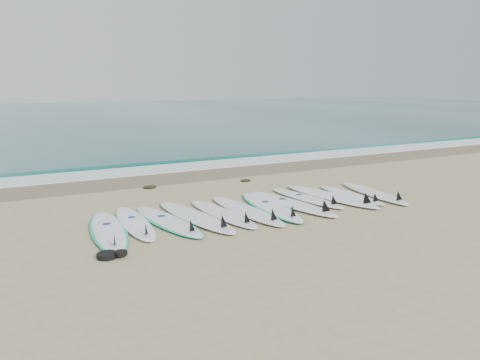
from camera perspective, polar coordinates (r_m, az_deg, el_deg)
name	(u,v)px	position (r m, az deg, el deg)	size (l,w,h in m)	color
ground	(256,209)	(10.24, 1.90, -3.56)	(120.00, 120.00, 0.00)	tan
ocean	(61,116)	(41.46, -20.96, 7.29)	(120.00, 55.00, 0.03)	#246363
wet_sand_band	(187,176)	(13.86, -6.46, 0.46)	(120.00, 1.80, 0.01)	#6E5F49
foam_band	(171,168)	(15.15, -8.38, 1.43)	(120.00, 1.40, 0.04)	silver
wave_crest	(157,160)	(16.54, -10.11, 2.36)	(120.00, 1.00, 0.10)	#246363
surfboard_0	(109,230)	(8.95, -15.73, -5.94)	(0.92, 2.73, 0.34)	white
surfboard_1	(135,223)	(9.27, -12.65, -5.13)	(0.63, 2.55, 0.32)	white
surfboard_2	(168,221)	(9.29, -8.74, -4.98)	(1.00, 2.66, 0.33)	white
surfboard_3	(197,217)	(9.47, -5.32, -4.49)	(0.99, 2.90, 0.36)	white
surfboard_4	(223,214)	(9.68, -2.03, -4.12)	(0.75, 2.59, 0.33)	silver
surfboard_5	(248,211)	(9.88, 0.95, -3.75)	(0.74, 2.78, 0.35)	white
surfboard_6	(271,207)	(10.24, 3.84, -3.27)	(0.90, 2.79, 0.35)	white
surfboard_7	(293,203)	(10.52, 6.49, -2.86)	(1.02, 2.90, 0.36)	white
surfboard_8	(308,198)	(11.09, 8.27, -2.19)	(0.80, 2.47, 0.31)	silver
surfboard_9	(333,196)	(11.32, 11.22, -1.95)	(1.06, 2.96, 0.37)	white
surfboard_10	(352,195)	(11.58, 13.52, -1.81)	(0.48, 2.29, 0.29)	white
surfboard_11	(375,193)	(11.92, 16.10, -1.53)	(0.88, 2.66, 0.33)	white
seaweed_near	(150,187)	(12.45, -10.92, -0.83)	(0.35, 0.28, 0.07)	black
seaweed_far	(245,180)	(13.07, 0.67, -0.04)	(0.31, 0.24, 0.06)	black
leash_coil	(110,255)	(7.73, -15.55, -8.78)	(0.46, 0.36, 0.11)	black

